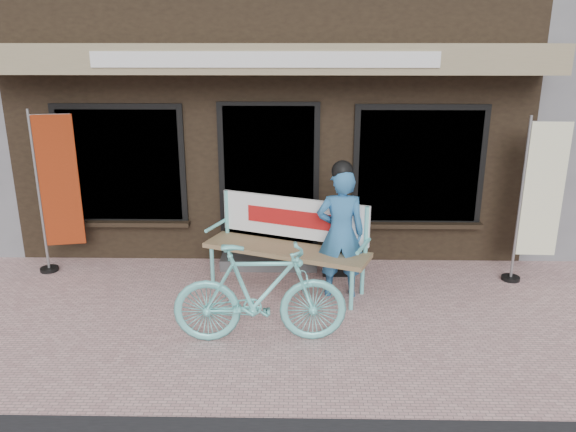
{
  "coord_description": "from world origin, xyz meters",
  "views": [
    {
      "loc": [
        0.39,
        -5.38,
        2.96
      ],
      "look_at": [
        0.28,
        0.7,
        1.05
      ],
      "focal_mm": 35.0,
      "sensor_mm": 36.0,
      "label": 1
    }
  ],
  "objects_px": {
    "nobori_red": "(56,190)",
    "menu_stand": "(339,247)",
    "person": "(341,231)",
    "nobori_cream": "(538,199)",
    "bench": "(289,237)",
    "bicycle": "(260,294)"
  },
  "relations": [
    {
      "from": "person",
      "to": "nobori_cream",
      "type": "distance_m",
      "value": 2.52
    },
    {
      "from": "nobori_cream",
      "to": "menu_stand",
      "type": "bearing_deg",
      "value": -179.68
    },
    {
      "from": "bench",
      "to": "menu_stand",
      "type": "height_order",
      "value": "bench"
    },
    {
      "from": "person",
      "to": "nobori_red",
      "type": "relative_size",
      "value": 0.77
    },
    {
      "from": "bench",
      "to": "person",
      "type": "xyz_separation_m",
      "value": [
        0.61,
        -0.25,
        0.16
      ]
    },
    {
      "from": "person",
      "to": "nobori_cream",
      "type": "relative_size",
      "value": 0.79
    },
    {
      "from": "nobori_red",
      "to": "menu_stand",
      "type": "distance_m",
      "value": 3.72
    },
    {
      "from": "person",
      "to": "menu_stand",
      "type": "bearing_deg",
      "value": 87.71
    },
    {
      "from": "bicycle",
      "to": "menu_stand",
      "type": "distance_m",
      "value": 1.9
    },
    {
      "from": "nobori_red",
      "to": "menu_stand",
      "type": "bearing_deg",
      "value": -14.03
    },
    {
      "from": "nobori_cream",
      "to": "nobori_red",
      "type": "bearing_deg",
      "value": -179.86
    },
    {
      "from": "nobori_red",
      "to": "person",
      "type": "bearing_deg",
      "value": -22.53
    },
    {
      "from": "bench",
      "to": "nobori_red",
      "type": "height_order",
      "value": "nobori_red"
    },
    {
      "from": "nobori_cream",
      "to": "menu_stand",
      "type": "height_order",
      "value": "nobori_cream"
    },
    {
      "from": "bench",
      "to": "nobori_cream",
      "type": "relative_size",
      "value": 0.99
    },
    {
      "from": "menu_stand",
      "to": "nobori_cream",
      "type": "bearing_deg",
      "value": -3.58
    },
    {
      "from": "nobori_cream",
      "to": "menu_stand",
      "type": "relative_size",
      "value": 2.64
    },
    {
      "from": "person",
      "to": "bench",
      "type": "bearing_deg",
      "value": 158.34
    },
    {
      "from": "bench",
      "to": "person",
      "type": "distance_m",
      "value": 0.68
    },
    {
      "from": "nobori_red",
      "to": "menu_stand",
      "type": "height_order",
      "value": "nobori_red"
    },
    {
      "from": "bench",
      "to": "nobori_red",
      "type": "xyz_separation_m",
      "value": [
        -3.02,
        0.45,
        0.46
      ]
    },
    {
      "from": "bicycle",
      "to": "nobori_cream",
      "type": "height_order",
      "value": "nobori_cream"
    }
  ]
}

